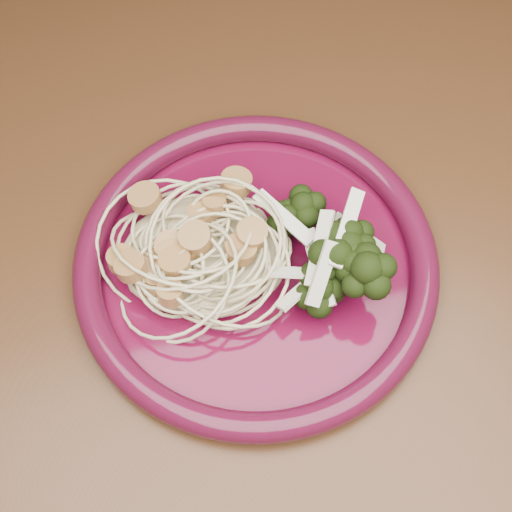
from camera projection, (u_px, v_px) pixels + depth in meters
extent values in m
plane|color=#52361C|center=(249.00, 491.00, 1.19)|extent=(3.50, 3.50, 0.00)
cube|color=#472814|center=(242.00, 307.00, 0.55)|extent=(1.20, 0.80, 0.04)
cylinder|color=#4C0721|center=(256.00, 267.00, 0.54)|extent=(0.35, 0.35, 0.01)
torus|color=#4C0F25|center=(256.00, 261.00, 0.53)|extent=(0.36, 0.36, 0.02)
ellipsoid|color=beige|center=(199.00, 247.00, 0.53)|extent=(0.15, 0.14, 0.03)
ellipsoid|color=black|center=(328.00, 262.00, 0.51)|extent=(0.13, 0.15, 0.05)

